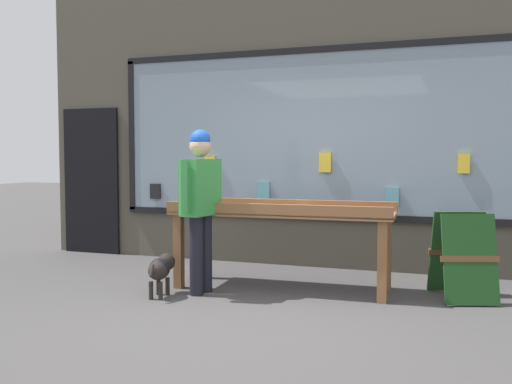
# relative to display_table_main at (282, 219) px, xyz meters

# --- Properties ---
(ground_plane) EXTENTS (40.00, 40.00, 0.00)m
(ground_plane) POSITION_rel_display_table_main_xyz_m (0.00, -1.00, -0.75)
(ground_plane) COLOR #474444
(shopfront_facade) EXTENTS (7.73, 0.29, 3.73)m
(shopfront_facade) POSITION_rel_display_table_main_xyz_m (-0.03, 1.38, 1.10)
(shopfront_facade) COLOR #4C473D
(shopfront_facade) RESTS_ON ground_plane
(display_table_main) EXTENTS (2.37, 0.80, 0.93)m
(display_table_main) POSITION_rel_display_table_main_xyz_m (0.00, 0.00, 0.00)
(display_table_main) COLOR brown
(display_table_main) RESTS_ON ground_plane
(person_browsing) EXTENTS (0.29, 0.66, 1.68)m
(person_browsing) POSITION_rel_display_table_main_xyz_m (-0.73, -0.46, 0.24)
(person_browsing) COLOR black
(person_browsing) RESTS_ON ground_plane
(small_dog) EXTENTS (0.24, 0.53, 0.41)m
(small_dog) POSITION_rel_display_table_main_xyz_m (-1.06, -0.71, -0.47)
(small_dog) COLOR black
(small_dog) RESTS_ON ground_plane
(sandwich_board_sign) EXTENTS (0.69, 0.78, 0.85)m
(sandwich_board_sign) POSITION_rel_display_table_main_xyz_m (1.81, 0.21, -0.31)
(sandwich_board_sign) COLOR #193F19
(sandwich_board_sign) RESTS_ON ground_plane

